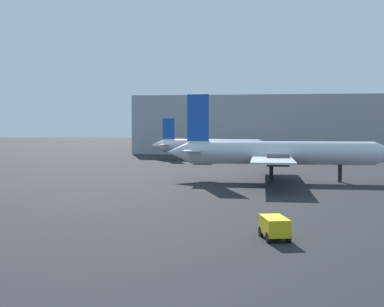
% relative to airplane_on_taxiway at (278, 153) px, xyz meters
% --- Properties ---
extents(airplane_on_taxiway, '(28.19, 25.28, 10.64)m').
position_rel_airplane_on_taxiway_xyz_m(airplane_on_taxiway, '(0.00, 0.00, 0.00)').
color(airplane_on_taxiway, silver).
rests_on(airplane_on_taxiway, ground_plane).
extents(airplane_distant, '(25.33, 18.92, 8.41)m').
position_rel_airplane_on_taxiway_xyz_m(airplane_distant, '(-11.45, 37.53, -0.61)').
color(airplane_distant, white).
rests_on(airplane_distant, ground_plane).
extents(baggage_cart, '(1.84, 2.63, 1.30)m').
position_rel_airplane_on_taxiway_xyz_m(baggage_cart, '(-1.87, -31.34, -2.70)').
color(baggage_cart, gold).
rests_on(baggage_cart, ground_plane).
extents(terminal_building, '(78.68, 26.28, 14.42)m').
position_rel_airplane_on_taxiway_xyz_m(terminal_building, '(7.02, 69.98, 3.75)').
color(terminal_building, '#999EA3').
rests_on(terminal_building, ground_plane).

